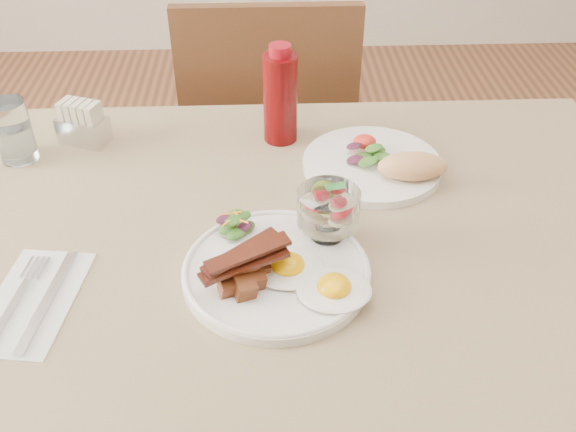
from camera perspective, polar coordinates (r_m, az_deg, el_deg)
name	(u,v)px	position (r m, az deg, el deg)	size (l,w,h in m)	color
table	(275,274)	(1.10, -1.21, -5.17)	(1.33, 0.88, 0.75)	#522C19
chair_far	(269,141)	(1.71, -1.68, 6.69)	(0.42, 0.42, 0.93)	#522C19
main_plate	(276,272)	(0.96, -1.05, -4.98)	(0.28, 0.28, 0.02)	white
fried_eggs	(311,277)	(0.93, 2.02, -5.47)	(0.17, 0.14, 0.03)	white
bacon_potato_pile	(244,269)	(0.91, -3.93, -4.72)	(0.13, 0.10, 0.06)	brown
side_salad	(235,225)	(1.01, -4.70, -0.78)	(0.07, 0.06, 0.03)	#214813
fruit_cup	(328,208)	(0.98, 3.61, 0.72)	(0.10, 0.10, 0.10)	white
second_plate	(381,164)	(1.18, 8.30, 4.62)	(0.26, 0.26, 0.06)	white
ketchup_bottle	(280,97)	(1.24, -0.69, 10.55)	(0.08, 0.08, 0.19)	#4E0406
hot_sauce_bottle	(286,107)	(1.27, -0.21, 9.68)	(0.04, 0.04, 0.12)	#4E0406
sugar_caddy	(83,125)	(1.31, -17.79, 7.73)	(0.11, 0.08, 0.09)	silver
water_glass	(14,134)	(1.30, -23.16, 6.68)	(0.07, 0.07, 0.12)	white
napkin_cutlery	(33,301)	(0.99, -21.70, -7.01)	(0.14, 0.23, 0.01)	silver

